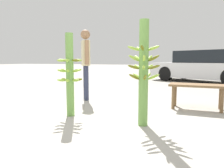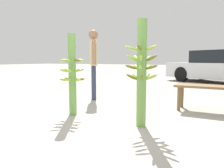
{
  "view_description": "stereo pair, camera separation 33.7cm",
  "coord_description": "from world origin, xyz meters",
  "px_view_note": "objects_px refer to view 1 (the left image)",
  "views": [
    {
      "loc": [
        1.35,
        -2.66,
        0.93
      ],
      "look_at": [
        0.07,
        0.44,
        0.56
      ],
      "focal_mm": 35.0,
      "sensor_mm": 36.0,
      "label": 1
    },
    {
      "loc": [
        1.65,
        -2.52,
        0.93
      ],
      "look_at": [
        0.07,
        0.44,
        0.56
      ],
      "focal_mm": 35.0,
      "sensor_mm": 36.0,
      "label": 2
    }
  ],
  "objects_px": {
    "banana_stalk_left": "(70,74)",
    "vendor_person": "(86,58)",
    "banana_stalk_center": "(144,72)",
    "parked_car": "(205,67)",
    "market_bench": "(197,89)"
  },
  "relations": [
    {
      "from": "banana_stalk_left",
      "to": "market_bench",
      "type": "xyz_separation_m",
      "value": [
        1.95,
        1.34,
        -0.3
      ]
    },
    {
      "from": "market_bench",
      "to": "parked_car",
      "type": "height_order",
      "value": "parked_car"
    },
    {
      "from": "banana_stalk_left",
      "to": "market_bench",
      "type": "height_order",
      "value": "banana_stalk_left"
    },
    {
      "from": "vendor_person",
      "to": "parked_car",
      "type": "xyz_separation_m",
      "value": [
        2.63,
        5.56,
        -0.34
      ]
    },
    {
      "from": "vendor_person",
      "to": "parked_car",
      "type": "height_order",
      "value": "vendor_person"
    },
    {
      "from": "banana_stalk_center",
      "to": "banana_stalk_left",
      "type": "bearing_deg",
      "value": 176.78
    },
    {
      "from": "banana_stalk_left",
      "to": "vendor_person",
      "type": "bearing_deg",
      "value": 109.09
    },
    {
      "from": "banana_stalk_left",
      "to": "parked_car",
      "type": "xyz_separation_m",
      "value": [
        2.14,
        6.98,
        -0.05
      ]
    },
    {
      "from": "banana_stalk_center",
      "to": "parked_car",
      "type": "distance_m",
      "value": 7.11
    },
    {
      "from": "parked_car",
      "to": "banana_stalk_left",
      "type": "bearing_deg",
      "value": -170.38
    },
    {
      "from": "vendor_person",
      "to": "market_bench",
      "type": "bearing_deg",
      "value": 52.2
    },
    {
      "from": "market_bench",
      "to": "banana_stalk_left",
      "type": "bearing_deg",
      "value": -145.71
    },
    {
      "from": "parked_car",
      "to": "market_bench",
      "type": "bearing_deg",
      "value": -155.28
    },
    {
      "from": "banana_stalk_center",
      "to": "market_bench",
      "type": "relative_size",
      "value": 1.46
    },
    {
      "from": "banana_stalk_center",
      "to": "parked_car",
      "type": "height_order",
      "value": "banana_stalk_center"
    }
  ]
}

